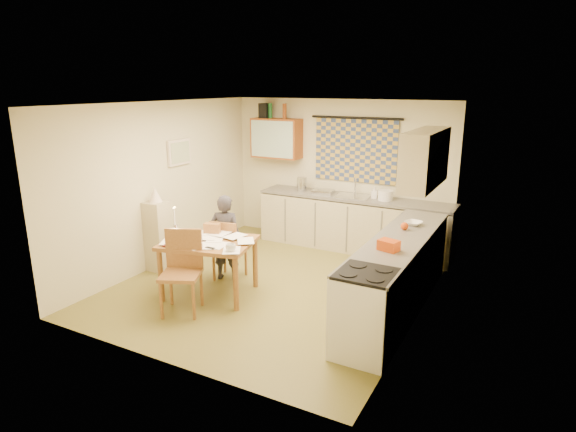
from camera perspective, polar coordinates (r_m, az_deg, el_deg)
The scene contains 44 objects.
floor at distance 6.88m, azimuth -1.44°, elevation -8.18°, with size 4.00×4.50×0.02m, color brown.
ceiling at distance 6.31m, azimuth -1.60°, elevation 13.28°, with size 4.00×4.50×0.02m, color white.
wall_back at distance 8.48m, azimuth 6.08°, elevation 5.17°, with size 4.00×0.02×2.50m, color beige.
wall_front at distance 4.73m, azimuth -15.19°, elevation -3.56°, with size 4.00×0.02×2.50m, color beige.
wall_left at distance 7.66m, azimuth -14.74°, elevation 3.65°, with size 0.02×4.50×2.50m, color beige.
wall_right at distance 5.79m, azimuth 16.06°, elevation -0.16°, with size 0.02×4.50×2.50m, color beige.
window_blind at distance 8.27m, azimuth 7.99°, elevation 7.66°, with size 1.45×0.03×1.05m, color navy.
curtain_rod at distance 8.20m, azimuth 8.08°, elevation 11.46°, with size 0.04×0.04×1.60m, color black.
wall_cabinet at distance 8.74m, azimuth -1.36°, elevation 9.20°, with size 0.90×0.34×0.70m, color brown.
wall_cabinet_glass at distance 8.59m, azimuth -1.93°, elevation 9.09°, with size 0.84×0.02×0.64m, color #99B2A5.
upper_cabinet_right at distance 6.23m, azimuth 15.96°, elevation 6.57°, with size 0.34×1.30×0.70m, color tan.
framed_print at distance 7.85m, azimuth -12.77°, elevation 7.39°, with size 0.04×0.50×0.40m, color beige.
print_canvas at distance 7.83m, azimuth -12.63°, elevation 7.38°, with size 0.01×0.42×0.32m, color beige.
counter_back at distance 8.23m, azimuth 7.75°, elevation -0.90°, with size 3.30×0.62×0.92m.
counter_right at distance 6.16m, azimuth 12.79°, elevation -6.85°, with size 0.62×2.95×0.92m.
stove at distance 5.10m, azimuth 9.04°, elevation -11.42°, with size 0.59×0.59×0.92m.
sink at distance 8.14m, azimuth 7.68°, elevation 2.02°, with size 0.55×0.45×0.10m, color silver.
tap at distance 8.27m, azimuth 7.99°, elevation 3.51°, with size 0.03×0.03×0.28m, color silver.
dish_rack at distance 8.32m, azimuth 4.19°, elevation 2.91°, with size 0.35×0.30×0.06m, color silver.
kettle at distance 8.47m, azimuth 1.67°, elevation 3.79°, with size 0.18×0.18×0.24m, color silver.
mixing_bowl at distance 7.94m, azimuth 11.48°, elevation 2.40°, with size 0.24×0.24×0.16m, color white.
soap_bottle at distance 8.04m, azimuth 10.20°, elevation 2.76°, with size 0.10×0.11×0.20m, color white.
bowl at distance 6.63m, azimuth 14.66°, elevation -0.83°, with size 0.27×0.27×0.05m, color white.
orange_bag at distance 5.56m, azimuth 11.84°, elevation -3.42°, with size 0.22×0.16×0.12m, color #C3410B.
fruit_orange at distance 6.38m, azimuth 13.65°, elevation -1.18°, with size 0.10×0.10×0.10m, color #C3410B.
speaker at distance 8.82m, azimuth -2.75°, elevation 12.37°, with size 0.16×0.20×0.26m, color black.
bottle_green at distance 8.76m, azimuth -2.12°, elevation 12.36°, with size 0.07×0.07×0.26m, color #195926.
bottle_brown at distance 8.62m, azimuth -0.41°, elevation 12.32°, with size 0.07×0.07×0.26m, color brown.
dining_table at distance 6.54m, azimuth -9.28°, elevation -6.01°, with size 1.32×1.12×0.75m.
chair_far at distance 7.04m, azimuth -6.96°, elevation -5.24°, with size 0.46×0.46×0.89m.
chair_near at distance 6.13m, azimuth -12.45°, elevation -8.29°, with size 0.61×0.61×1.02m.
person at distance 6.91m, azimuth -7.39°, elevation -2.56°, with size 0.52×0.41×1.25m, color black.
shelf_stand at distance 7.48m, azimuth -15.13°, elevation -2.34°, with size 0.32×0.30×1.06m, color tan.
lampshade at distance 7.32m, azimuth -15.48°, elevation 2.46°, with size 0.20×0.20×0.22m, color beige.
letter_rack at distance 6.64m, azimuth -8.98°, elevation -1.55°, with size 0.22×0.10×0.16m, color brown.
mug at distance 5.95m, azimuth -6.81°, elevation -3.79°, with size 0.17×0.17×0.10m, color white.
magazine at distance 6.39m, azimuth -14.00°, elevation -3.13°, with size 0.22×0.28×0.02m, color maroon.
book at distance 6.48m, azimuth -13.25°, elevation -2.84°, with size 0.25×0.29×0.02m, color #C3410B.
orange_box at distance 6.28m, azimuth -13.22°, elevation -3.32°, with size 0.12×0.08×0.04m, color #C3410B.
eyeglasses at distance 6.11m, azimuth -9.21°, elevation -3.78°, with size 0.13×0.04×0.02m, color black.
candle_holder at distance 6.62m, azimuth -13.15°, elevation -1.71°, with size 0.06×0.06×0.18m, color silver.
candle at distance 6.60m, azimuth -13.35°, elevation 0.01°, with size 0.02×0.02×0.22m, color white.
candle_flame at distance 6.54m, azimuth -13.29°, elevation 1.00°, with size 0.02×0.02×0.02m, color #FFCC66.
papers at distance 6.45m, azimuth -9.82°, elevation -2.70°, with size 1.22×0.92×0.03m.
Camera 1 is at (3.12, -5.48, 2.74)m, focal length 30.00 mm.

